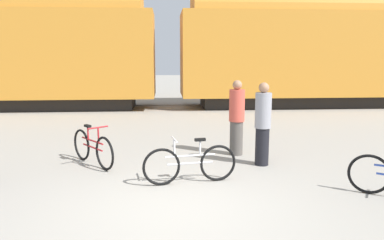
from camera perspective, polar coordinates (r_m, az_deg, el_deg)
name	(u,v)px	position (r m, az deg, el deg)	size (l,w,h in m)	color
ground_plane	(176,209)	(5.98, -2.52, -13.36)	(80.00, 80.00, 0.00)	gray
freight_train	(168,41)	(17.06, -3.72, 11.91)	(25.32, 2.97, 5.65)	black
rail_near	(169,109)	(16.50, -3.59, 1.62)	(37.32, 0.07, 0.01)	#4C4238
rail_far	(168,105)	(17.92, -3.64, 2.28)	(37.32, 0.07, 0.01)	#4C4238
bicycle_maroon	(93,148)	(8.40, -14.91, -4.13)	(1.12, 1.41, 0.88)	black
bicycle_silver	(190,164)	(6.98, -0.28, -6.70)	(1.76, 0.46, 0.87)	black
person_in_grey	(263,124)	(8.15, 10.73, -0.61)	(0.35, 0.35, 1.79)	black
person_in_red	(237,118)	(8.91, 6.82, 0.31)	(0.37, 0.37, 1.79)	#514C47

